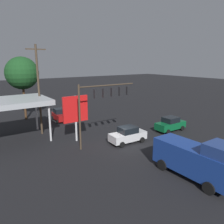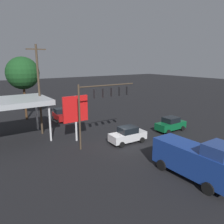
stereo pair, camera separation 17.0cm
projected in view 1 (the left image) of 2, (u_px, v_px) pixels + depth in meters
ground_plane at (122, 145)px, 25.00m from camera, size 200.00×200.00×0.00m
traffic_signal_assembly at (104, 98)px, 24.23m from camera, size 7.23×0.43×7.05m
utility_pole at (39, 89)px, 27.48m from camera, size 2.40×0.26×11.36m
price_sign at (75, 110)px, 25.45m from camera, size 3.09×0.27×5.46m
sedan_far at (128, 135)px, 25.53m from camera, size 4.48×2.22×1.93m
sedan_waiting at (170, 124)px, 29.88m from camera, size 4.41×2.08×1.93m
delivery_truck at (195, 159)px, 17.62m from camera, size 2.59×6.81×3.58m
hatchback_crossing at (60, 115)px, 34.82m from camera, size 2.15×3.90×1.97m
street_tree at (22, 73)px, 34.22m from camera, size 5.12×5.12×10.06m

